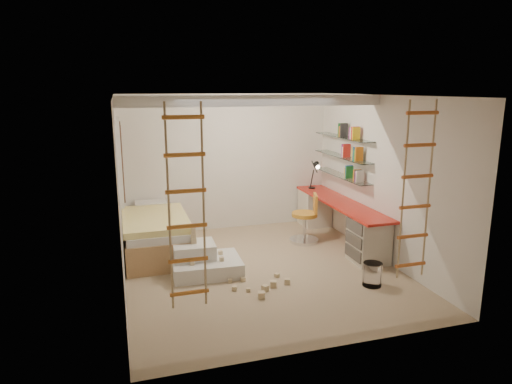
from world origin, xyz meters
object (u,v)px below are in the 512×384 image
object	(u,v)px
play_platform	(203,262)
desk	(339,220)
bed	(155,234)
swivel_chair	(306,224)

from	to	relation	value
play_platform	desk	bearing A→B (deg)	15.35
desk	play_platform	xyz separation A→B (m)	(-2.59, -0.71, -0.23)
bed	swivel_chair	bearing A→B (deg)	-4.76
bed	swivel_chair	distance (m)	2.63
bed	play_platform	size ratio (longest dim) A/B	1.93
desk	swivel_chair	xyz separation A→B (m)	(-0.57, 0.15, -0.08)
swivel_chair	desk	bearing A→B (deg)	-14.22
swivel_chair	play_platform	distance (m)	2.20
bed	play_platform	bearing A→B (deg)	-60.53
desk	bed	world-z (taller)	desk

